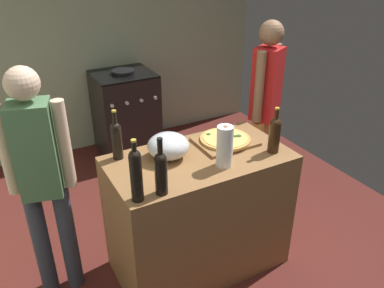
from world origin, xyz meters
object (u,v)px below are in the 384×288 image
object	(u,v)px
mixing_bowl	(168,146)
person_in_red	(265,105)
wine_bottle_clear	(136,173)
stove	(126,114)
wine_bottle_dark	(161,171)
person_in_stripes	(41,175)
pizza	(225,139)
wine_bottle_amber	(117,138)
paper_towel_roll	(225,147)
wine_bottle_green	(275,133)

from	to	relation	value
mixing_bowl	person_in_red	size ratio (longest dim) A/B	0.17
person_in_red	mixing_bowl	bearing A→B (deg)	-160.59
wine_bottle_clear	stove	bearing A→B (deg)	72.38
wine_bottle_dark	stove	world-z (taller)	wine_bottle_dark
person_in_stripes	person_in_red	bearing A→B (deg)	6.50
wine_bottle_clear	person_in_red	bearing A→B (deg)	26.83
stove	person_in_red	world-z (taller)	person_in_red
pizza	wine_bottle_clear	size ratio (longest dim) A/B	0.96
wine_bottle_amber	stove	distance (m)	1.90
pizza	person_in_stripes	xyz separation A→B (m)	(-1.21, 0.18, -0.03)
pizza	paper_towel_roll	size ratio (longest dim) A/B	1.29
wine_bottle_dark	person_in_red	xyz separation A→B (m)	(1.30, 0.74, -0.12)
pizza	wine_bottle_amber	xyz separation A→B (m)	(-0.73, 0.15, 0.11)
wine_bottle_clear	person_in_red	xyz separation A→B (m)	(1.45, 0.73, -0.14)
mixing_bowl	paper_towel_roll	bearing A→B (deg)	-45.23
wine_bottle_dark	wine_bottle_amber	size ratio (longest dim) A/B	1.02
pizza	person_in_red	bearing A→B (deg)	30.68
pizza	wine_bottle_amber	distance (m)	0.75
wine_bottle_green	person_in_stripes	size ratio (longest dim) A/B	0.20
person_in_stripes	stove	bearing A→B (deg)	56.28
person_in_stripes	pizza	bearing A→B (deg)	-8.27
paper_towel_roll	wine_bottle_clear	world-z (taller)	wine_bottle_clear
paper_towel_roll	wine_bottle_dark	size ratio (longest dim) A/B	0.79
wine_bottle_clear	person_in_stripes	distance (m)	0.69
wine_bottle_dark	person_in_stripes	distance (m)	0.78
mixing_bowl	wine_bottle_amber	world-z (taller)	wine_bottle_amber
paper_towel_roll	stove	world-z (taller)	paper_towel_roll
wine_bottle_green	person_in_red	distance (m)	0.80
pizza	wine_bottle_amber	bearing A→B (deg)	168.14
mixing_bowl	person_in_red	world-z (taller)	person_in_red
pizza	person_in_stripes	world-z (taller)	person_in_stripes
wine_bottle_amber	wine_bottle_green	xyz separation A→B (m)	(0.94, -0.42, -0.01)
wine_bottle_amber	person_in_stripes	distance (m)	0.50
wine_bottle_dark	person_in_stripes	world-z (taller)	person_in_stripes
mixing_bowl	wine_bottle_clear	bearing A→B (deg)	-135.51
wine_bottle_amber	wine_bottle_clear	size ratio (longest dim) A/B	0.91
wine_bottle_amber	person_in_red	bearing A→B (deg)	9.64
wine_bottle_dark	wine_bottle_green	world-z (taller)	wine_bottle_dark
mixing_bowl	paper_towel_roll	xyz separation A→B (m)	(0.26, -0.26, 0.05)
stove	person_in_stripes	world-z (taller)	person_in_stripes
paper_towel_roll	wine_bottle_amber	distance (m)	0.69
mixing_bowl	wine_bottle_clear	size ratio (longest dim) A/B	0.74
pizza	wine_bottle_green	size ratio (longest dim) A/B	1.11
wine_bottle_clear	person_in_red	world-z (taller)	person_in_red
paper_towel_roll	stove	distance (m)	2.19
mixing_bowl	wine_bottle_amber	distance (m)	0.33
wine_bottle_amber	person_in_stripes	size ratio (longest dim) A/B	0.21
mixing_bowl	stove	bearing A→B (deg)	79.43
person_in_stripes	wine_bottle_green	bearing A→B (deg)	-17.17
paper_towel_roll	mixing_bowl	bearing A→B (deg)	134.77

